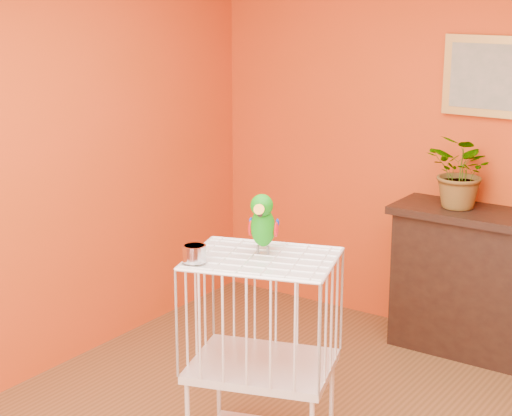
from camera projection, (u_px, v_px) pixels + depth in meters
The scene contains 7 objects.
room_shell at pixel (304, 165), 3.53m from camera, with size 4.50×4.50×4.50m.
console_cabinet at pixel (489, 286), 5.35m from camera, with size 1.27×0.46×0.94m.
potted_plant at pixel (463, 180), 5.31m from camera, with size 0.42×0.47×0.37m, color #26722D.
framed_picture at pixel (492, 77), 5.26m from camera, with size 0.62×0.04×0.50m.
birdcage at pixel (262, 356), 4.18m from camera, with size 0.81×0.71×1.05m.
feed_cup at pixel (194, 253), 3.97m from camera, with size 0.11×0.11×0.08m, color silver.
parrot at pixel (263, 223), 4.06m from camera, with size 0.18×0.27×0.31m.
Camera 1 is at (1.79, -2.96, 2.32)m, focal length 60.00 mm.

